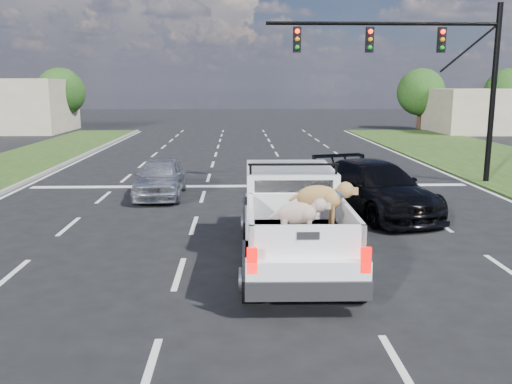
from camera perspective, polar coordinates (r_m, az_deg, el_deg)
ground at (r=11.54m, az=0.67°, el=-8.49°), size 160.00×160.00×0.00m
road_markings at (r=17.85m, az=-0.30°, el=-1.37°), size 17.75×60.00×0.01m
traffic_signal at (r=22.72m, az=18.31°, el=12.74°), size 9.11×0.31×7.00m
building_left at (r=50.78m, az=-24.82°, el=8.25°), size 10.00×8.00×4.40m
building_right at (r=50.23m, az=24.89°, el=7.77°), size 12.00×7.00×3.60m
tree_far_c at (r=51.26m, az=-19.87°, el=9.85°), size 4.20×4.20×5.40m
tree_far_d at (r=51.57m, az=16.96°, el=10.03°), size 4.20×4.20×5.40m
tree_far_e at (r=54.66m, az=25.03°, el=9.51°), size 4.20×4.20×5.40m
pickup_truck at (r=12.05m, az=3.96°, el=-2.56°), size 2.32×5.95×2.21m
silver_sedan at (r=19.46m, az=-10.04°, el=1.54°), size 1.68×4.05×1.37m
black_coupe at (r=17.04m, az=12.37°, el=0.44°), size 3.61×5.83×1.58m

